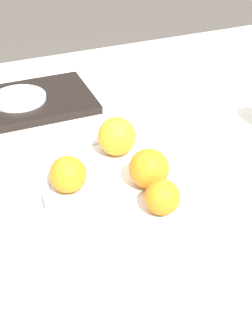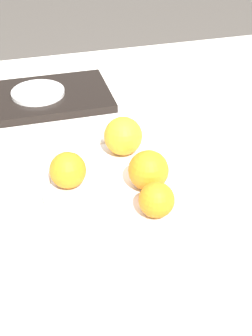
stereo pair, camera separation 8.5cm
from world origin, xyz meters
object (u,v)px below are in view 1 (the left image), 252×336
at_px(orange_2, 117,136).
at_px(orange_3, 162,197).
at_px(serving_tray, 20,104).
at_px(fruit_platter, 126,184).
at_px(orange_1, 68,174).
at_px(orange_0, 149,169).
at_px(side_plate, 19,98).

bearing_deg(orange_2, orange_3, -88.39).
bearing_deg(serving_tray, fruit_platter, -73.42).
distance_m(fruit_platter, orange_2, 0.11).
relative_size(fruit_platter, orange_1, 4.62).
xyz_separation_m(orange_0, side_plate, (-0.15, 0.42, -0.03)).
bearing_deg(fruit_platter, serving_tray, 106.58).
bearing_deg(orange_3, fruit_platter, 105.20).
height_order(orange_2, side_plate, orange_2).
height_order(fruit_platter, orange_1, orange_1).
xyz_separation_m(orange_3, serving_tray, (-0.14, 0.49, -0.04)).
relative_size(orange_2, orange_3, 1.26).
bearing_deg(serving_tray, orange_0, -69.79).
bearing_deg(orange_2, fruit_platter, -101.93).
height_order(orange_0, orange_3, orange_0).
bearing_deg(orange_2, serving_tray, 115.12).
bearing_deg(orange_1, orange_3, -42.35).
relative_size(orange_0, orange_1, 1.09).
distance_m(orange_1, serving_tray, 0.38).
height_order(orange_2, serving_tray, orange_2).
height_order(orange_3, serving_tray, orange_3).
distance_m(fruit_platter, orange_0, 0.06).
xyz_separation_m(orange_2, serving_tray, (-0.14, 0.30, -0.05)).
bearing_deg(orange_2, orange_0, -83.02).
height_order(serving_tray, side_plate, side_plate).
bearing_deg(orange_1, orange_2, 32.21).
xyz_separation_m(fruit_platter, orange_1, (-0.10, 0.02, 0.04)).
height_order(fruit_platter, side_plate, side_plate).
xyz_separation_m(orange_0, orange_3, (-0.01, -0.08, -0.01)).
distance_m(orange_3, side_plate, 0.51).
bearing_deg(orange_3, orange_1, 137.65).
bearing_deg(fruit_platter, side_plate, 106.58).
relative_size(orange_2, serving_tray, 0.22).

